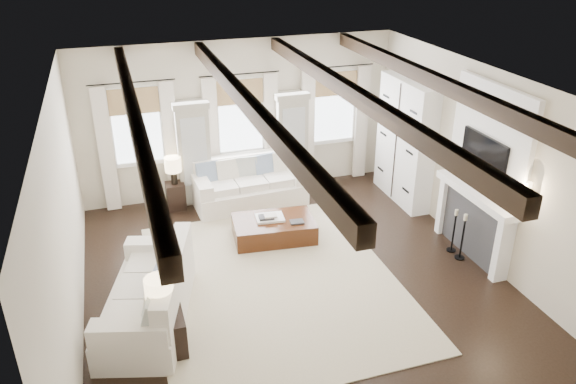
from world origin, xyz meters
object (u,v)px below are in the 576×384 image
object	(u,v)px
side_table_back	(176,196)
sofa_left	(152,296)
side_table_front	(164,335)
sofa_back	(248,185)
ottoman	(274,229)

from	to	relation	value
side_table_back	sofa_left	bearing A→B (deg)	-102.79
side_table_front	side_table_back	distance (m)	4.25
sofa_back	sofa_left	bearing A→B (deg)	-124.41
ottoman	side_table_front	xyz separation A→B (m)	(-2.24, -2.43, 0.08)
sofa_back	side_table_front	bearing A→B (deg)	-118.49
ottoman	sofa_back	bearing A→B (deg)	98.55
side_table_front	sofa_left	bearing A→B (deg)	95.48
sofa_back	ottoman	distance (m)	1.59
sofa_left	side_table_front	size ratio (longest dim) A/B	4.61
side_table_front	side_table_back	bearing A→B (deg)	80.30
sofa_left	ottoman	world-z (taller)	sofa_left
sofa_back	side_table_front	xyz separation A→B (m)	(-2.17, -4.00, -0.11)
ottoman	side_table_back	distance (m)	2.33
side_table_back	ottoman	bearing A→B (deg)	-49.14
side_table_front	side_table_back	world-z (taller)	side_table_front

